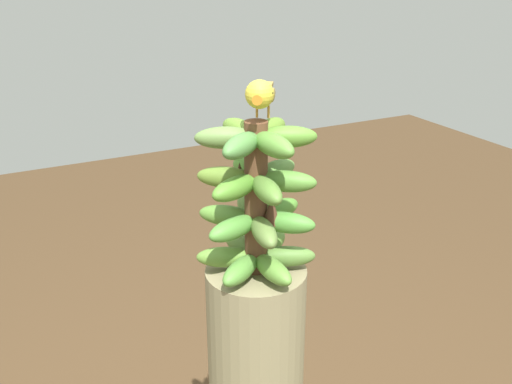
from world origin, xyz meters
name	(u,v)px	position (x,y,z in m)	size (l,w,h in m)	color
banana_bunch	(256,199)	(0.00, 0.00, 1.22)	(0.25, 0.25, 0.32)	brown
perched_bird	(262,95)	(0.00, 0.01, 1.43)	(0.17, 0.12, 0.08)	#C68933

